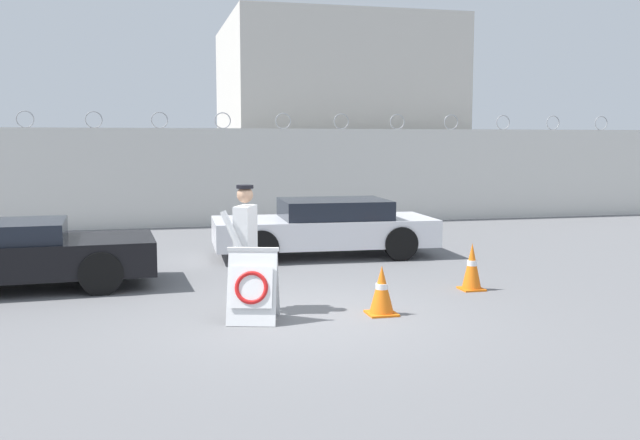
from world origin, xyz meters
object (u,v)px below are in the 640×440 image
Objects in this scene: security_guard at (245,240)px; traffic_cone_near at (382,290)px; traffic_cone_mid at (472,267)px; parked_car_front_coupe at (7,254)px; parked_car_rear_sedan at (326,227)px; barricade_sign at (253,285)px.

traffic_cone_near is at bearing 95.87° from security_guard.
traffic_cone_mid is at bearing 32.20° from traffic_cone_near.
traffic_cone_near is 0.15× the size of parked_car_front_coupe.
traffic_cone_near is 0.15× the size of parked_car_rear_sedan.
parked_car_front_coupe reaches higher than barricade_sign.
security_guard is at bearing 106.79° from barricade_sign.
parked_car_front_coupe is at bearing -96.76° from security_guard.
barricade_sign is at bearing 27.56° from security_guard.
parked_car_front_coupe is at bearing 22.45° from parked_car_rear_sedan.
security_guard is 4.35m from parked_car_front_coupe.
traffic_cone_near is (1.82, -0.04, -0.16)m from barricade_sign.
parked_car_rear_sedan is at bearing 110.18° from traffic_cone_mid.
parked_car_front_coupe is at bearing 150.51° from traffic_cone_near.
barricade_sign is 1.83m from traffic_cone_near.
parked_car_rear_sedan is (0.51, 5.25, 0.28)m from traffic_cone_near.
barricade_sign is 4.73m from parked_car_front_coupe.
security_guard reaches higher than traffic_cone_near.
traffic_cone_mid is at bearing 33.44° from barricade_sign.
traffic_cone_mid is 7.65m from parked_car_front_coupe.
barricade_sign is 5.71m from parked_car_rear_sedan.
traffic_cone_near is at bearing -32.46° from parked_car_front_coupe.
barricade_sign is at bearing 178.59° from traffic_cone_near.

